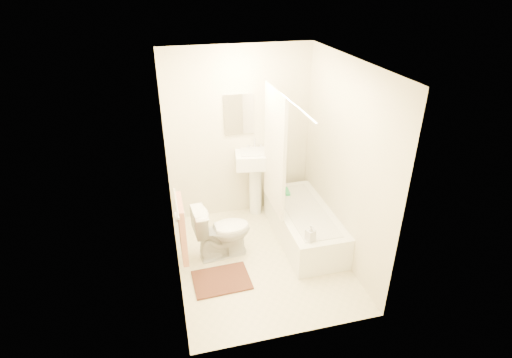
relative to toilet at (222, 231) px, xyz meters
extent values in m
plane|color=beige|center=(0.44, -0.22, -0.35)|extent=(2.40, 2.40, 0.00)
plane|color=white|center=(0.44, -0.22, 2.05)|extent=(2.40, 2.40, 0.00)
cube|color=beige|center=(0.44, 0.98, 0.85)|extent=(2.00, 0.02, 2.40)
cube|color=beige|center=(-0.56, -0.22, 0.85)|extent=(0.02, 2.40, 2.40)
cube|color=beige|center=(1.44, -0.22, 0.85)|extent=(0.02, 2.40, 2.40)
cube|color=white|center=(0.44, 0.96, 1.15)|extent=(0.40, 0.03, 0.55)
cylinder|color=silver|center=(0.74, -0.12, 1.65)|extent=(0.03, 1.70, 0.03)
cube|color=silver|center=(0.74, 0.28, 0.87)|extent=(0.04, 0.80, 1.55)
cylinder|color=silver|center=(-0.52, -0.47, 0.75)|extent=(0.02, 0.60, 0.02)
cube|color=#CC7266|center=(-0.49, -0.47, 0.43)|extent=(0.06, 0.45, 0.66)
cylinder|color=white|center=(-0.49, -0.10, 0.35)|extent=(0.11, 0.12, 0.12)
imported|color=white|center=(0.00, 0.00, 0.00)|extent=(0.74, 0.46, 0.70)
cube|color=#4D261F|center=(-0.11, -0.49, -0.34)|extent=(0.66, 0.51, 0.02)
imported|color=white|center=(0.93, -0.55, 0.19)|extent=(0.12, 0.12, 0.21)
cube|color=#2BAE5F|center=(1.02, 0.57, 0.10)|extent=(0.08, 0.21, 0.04)
camera|label=1|loc=(-0.59, -4.03, 2.84)|focal=28.00mm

